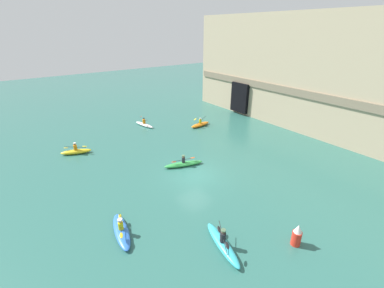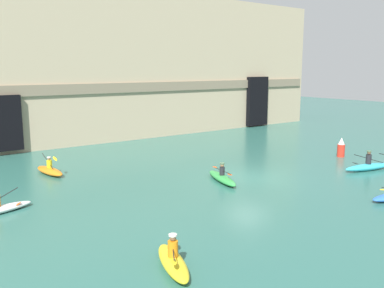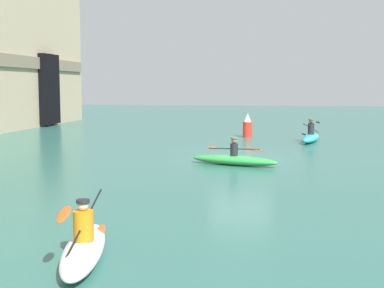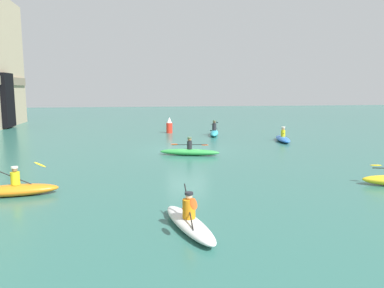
# 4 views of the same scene
# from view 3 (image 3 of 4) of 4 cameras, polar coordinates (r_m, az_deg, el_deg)

# --- Properties ---
(ground_plane) EXTENTS (120.00, 120.00, 0.00)m
(ground_plane) POSITION_cam_3_polar(r_m,az_deg,el_deg) (22.23, 5.25, -1.56)
(ground_plane) COLOR #2D665B
(kayak_cyan) EXTENTS (3.62, 1.50, 1.25)m
(kayak_cyan) POSITION_cam_3_polar(r_m,az_deg,el_deg) (29.32, 12.56, 0.72)
(kayak_cyan) COLOR #33B2C6
(kayak_cyan) RESTS_ON ground
(kayak_green) EXTENTS (1.77, 3.53, 1.06)m
(kayak_green) POSITION_cam_3_polar(r_m,az_deg,el_deg) (20.37, 4.50, -1.64)
(kayak_green) COLOR green
(kayak_green) RESTS_ON ground
(kayak_white) EXTENTS (3.27, 1.34, 1.10)m
(kayak_white) POSITION_cam_3_polar(r_m,az_deg,el_deg) (9.68, -11.45, -10.64)
(kayak_white) COLOR white
(kayak_white) RESTS_ON ground
(marker_buoy) EXTENTS (0.53, 0.53, 1.40)m
(marker_buoy) POSITION_cam_3_polar(r_m,az_deg,el_deg) (31.53, 5.94, 1.91)
(marker_buoy) COLOR red
(marker_buoy) RESTS_ON ground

